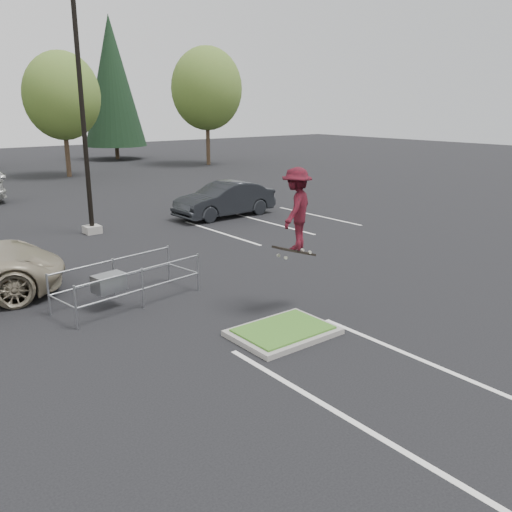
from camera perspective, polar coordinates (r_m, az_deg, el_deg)
ground at (r=12.04m, az=2.87°, el=-8.28°), size 120.00×120.00×0.00m
grass_median at (r=12.01m, az=2.88°, el=-7.94°), size 2.20×1.60×0.16m
stall_lines at (r=16.21m, az=-15.00°, el=-2.40°), size 22.62×17.60×0.01m
light_pole at (r=21.70m, az=-17.79°, el=14.10°), size 0.70×0.60×10.12m
decid_c at (r=40.34m, az=-19.75°, el=15.32°), size 5.12×5.12×8.38m
decid_d at (r=46.14m, az=-5.23°, el=16.88°), size 5.76×5.76×9.43m
conif_c at (r=52.32m, az=-14.88°, el=17.32°), size 5.50×5.50×12.50m
cart_corral at (r=13.88m, az=-14.78°, el=-2.61°), size 3.81×1.86×1.04m
skateboarder at (r=12.77m, az=4.15°, el=4.91°), size 1.45×1.26×2.21m
car_r_charc at (r=24.43m, az=-3.32°, el=5.96°), size 4.75×1.79×1.55m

